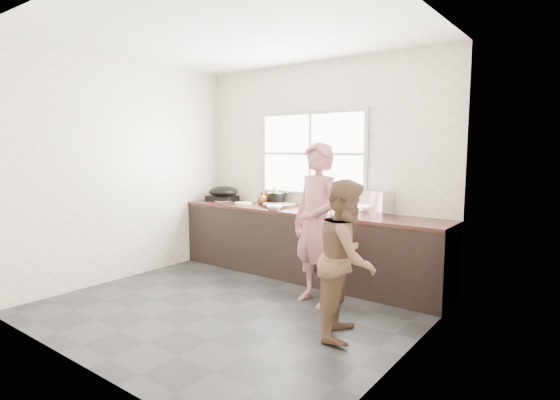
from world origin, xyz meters
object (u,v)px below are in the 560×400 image
Objects in this scene: person_side at (347,258)px; pot_lid_left at (223,201)px; dish_rack at (374,202)px; pot_lid_right at (252,201)px; bowl_crabs at (337,213)px; wok at (223,192)px; bottle_brown_tall at (267,197)px; bottle_green at (274,195)px; woman at (317,230)px; bowl_mince at (275,208)px; cutting_board at (279,205)px; burner at (225,197)px; plate_food at (243,203)px; bowl_held at (334,210)px; bottle_brown_short at (262,199)px; glass_jar at (260,200)px; black_pot at (277,199)px.

person_side reaches higher than pot_lid_left.
pot_lid_right is at bearing -176.01° from dish_rack.
wok is (-2.02, 0.23, 0.11)m from bowl_crabs.
bottle_green is at bearing -20.24° from bottle_brown_tall.
pot_lid_right is at bearing 165.89° from woman.
person_side is 6.92× the size of bowl_mince.
pot_lid_right is (-0.64, 0.20, -0.02)m from cutting_board.
plate_food is at bearing -21.80° from burner.
bowl_crabs is 0.72× the size of pot_lid_right.
bowl_held reaches higher than pot_lid_right.
cutting_board is (-1.04, 0.73, 0.10)m from woman.
person_side is (0.63, -0.50, -0.11)m from woman.
plate_food is at bearing 164.73° from bowl_mince.
dish_rack is at bearing 1.26° from bottle_green.
wok is at bearing -178.29° from bottle_brown_short.
bottle_green is at bearing 5.91° from wok.
bowl_mince is 0.93× the size of bowl_held.
bottle_brown_tall reaches higher than plate_food.
bowl_held is at bearing -7.02° from burner.
person_side reaches higher than bottle_brown_short.
bottle_brown_tall is 1.11× the size of bottle_brown_short.
person_side reaches higher than glass_jar.
bottle_brown_short is 0.71m from wok.
dish_rack reaches higher than burner.
woman is at bearing -84.44° from bowl_crabs.
dish_rack reaches higher than bowl_mince.
glass_jar is at bearing 146.84° from bowl_mince.
cutting_board reaches higher than pot_lid_right.
person_side is at bearing -32.63° from bottle_brown_short.
glass_jar is (-0.08, -0.06, -0.05)m from bottle_brown_tall.
person_side reaches higher than black_pot.
bottle_brown_tall is 0.14m from bottle_brown_short.
dish_rack is at bearing 3.17° from pot_lid_left.
plate_food is 0.56× the size of burner.
dish_rack is at bearing 90.51° from woman.
wok reaches higher than burner.
wok reaches higher than black_pot.
wok is (-0.61, -0.10, 0.09)m from glass_jar.
bowl_crabs is at bearing 1.43° from bowl_mince.
person_side is 3.68× the size of dish_rack.
bowl_crabs is at bearing -17.96° from black_pot.
bottle_brown_short is at bearing -27.52° from pot_lid_right.
bottle_green is (-1.83, 1.34, 0.32)m from person_side.
plate_food is 1.40× the size of bottle_brown_short.
woman reaches higher than pot_lid_right.
woman is 1.05m from bowl_mince.
glass_jar is at bearing 172.06° from bowl_held.
bottle_green reaches higher than glass_jar.
woman reaches higher than bottle_brown_short.
glass_jar reaches higher than bowl_crabs.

